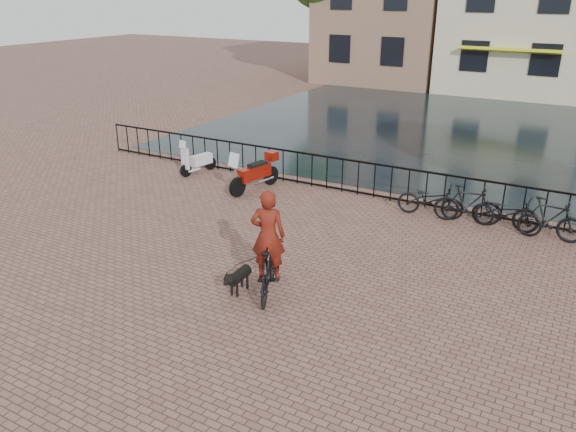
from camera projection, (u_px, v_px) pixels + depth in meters
The scene contains 11 objects.
ground at pixel (203, 337), 9.69m from camera, with size 100.00×100.00×0.00m, color brown.
canal_water at pixel (455, 131), 23.63m from camera, with size 20.00×20.00×0.00m, color black.
railing at pixel (374, 181), 15.94m from camera, with size 20.00×0.05×1.02m.
cyclist at pixel (268, 250), 10.71m from camera, with size 1.20×1.90×2.53m.
dog at pixel (239, 279), 11.05m from camera, with size 0.30×0.85×0.57m.
motorcycle at pixel (254, 169), 16.46m from camera, with size 0.80×1.93×1.34m.
scooter at pixel (198, 155), 18.05m from camera, with size 0.64×1.35×1.21m.
parked_bike_0 at pixel (431, 200), 14.66m from camera, with size 0.60×1.72×0.90m, color black.
parked_bike_1 at pixel (468, 205), 14.21m from camera, with size 0.47×1.66×1.00m, color black.
parked_bike_2 at pixel (507, 213), 13.80m from camera, with size 0.60×1.72×0.90m, color black.
parked_bike_3 at pixel (549, 219), 13.34m from camera, with size 0.47×1.66×1.00m, color black.
Camera 1 is at (5.31, -6.39, 5.61)m, focal length 35.00 mm.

